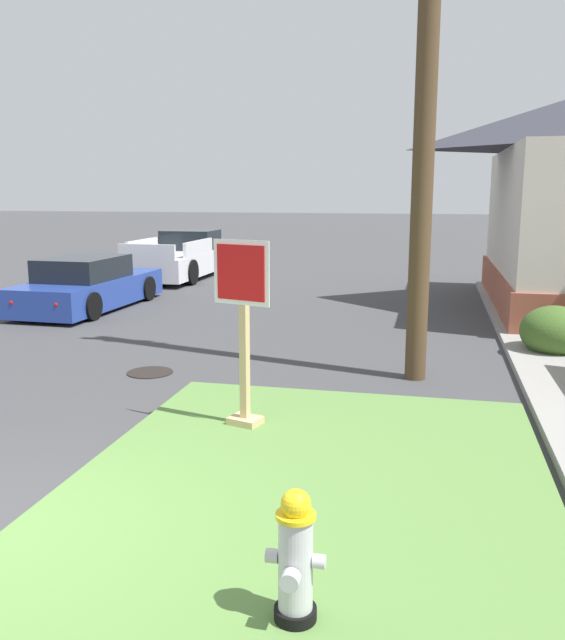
# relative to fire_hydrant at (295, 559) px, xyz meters

# --- Properties ---
(grass_corner_patch) EXTENTS (4.50, 5.77, 0.08)m
(grass_corner_patch) POSITION_rel_fire_hydrant_xyz_m (-0.28, 2.04, -0.46)
(grass_corner_patch) COLOR #567F3D
(grass_corner_patch) RESTS_ON ground
(fire_hydrant) EXTENTS (0.38, 0.34, 0.88)m
(fire_hydrant) POSITION_rel_fire_hydrant_xyz_m (0.00, 0.00, 0.00)
(fire_hydrant) COLOR black
(fire_hydrant) RESTS_ON grass_corner_patch
(stop_sign) EXTENTS (0.70, 0.37, 2.15)m
(stop_sign) POSITION_rel_fire_hydrant_xyz_m (-1.31, 3.40, 0.63)
(stop_sign) COLOR tan
(stop_sign) RESTS_ON grass_corner_patch
(manhole_cover) EXTENTS (0.70, 0.70, 0.02)m
(manhole_cover) POSITION_rel_fire_hydrant_xyz_m (-3.42, 5.49, -0.49)
(manhole_cover) COLOR black
(manhole_cover) RESTS_ON ground
(parked_sedan_blue) EXTENTS (1.96, 4.52, 1.25)m
(parked_sedan_blue) POSITION_rel_fire_hydrant_xyz_m (-7.20, 10.51, 0.05)
(parked_sedan_blue) COLOR #233D93
(parked_sedan_blue) RESTS_ON ground
(pickup_truck_white) EXTENTS (2.07, 5.59, 1.48)m
(pickup_truck_white) POSITION_rel_fire_hydrant_xyz_m (-7.16, 16.66, 0.12)
(pickup_truck_white) COLOR silver
(pickup_truck_white) RESTS_ON ground
(utility_pole) EXTENTS (1.40, 0.31, 9.80)m
(utility_pole) POSITION_rel_fire_hydrant_xyz_m (0.58, 6.09, 4.56)
(utility_pole) COLOR #4C3823
(utility_pole) RESTS_ON ground
(shrub_by_curb) EXTENTS (1.13, 1.13, 0.87)m
(shrub_by_curb) POSITION_rel_fire_hydrant_xyz_m (2.82, 7.96, -0.06)
(shrub_by_curb) COLOR #3C5C23
(shrub_by_curb) RESTS_ON ground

